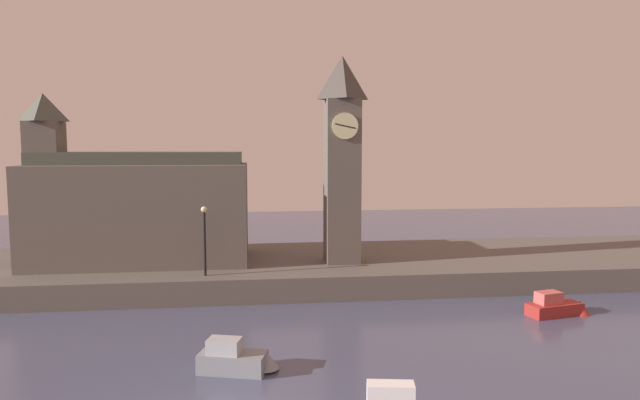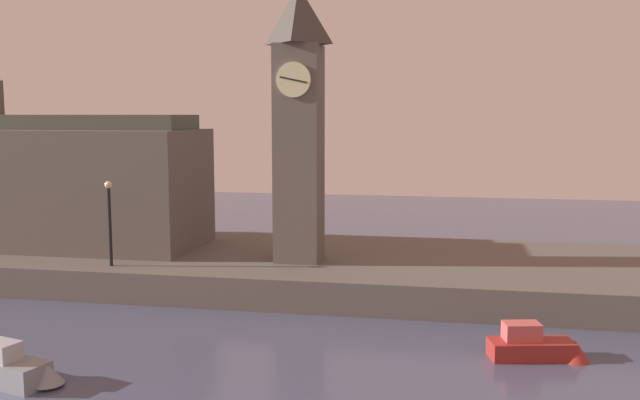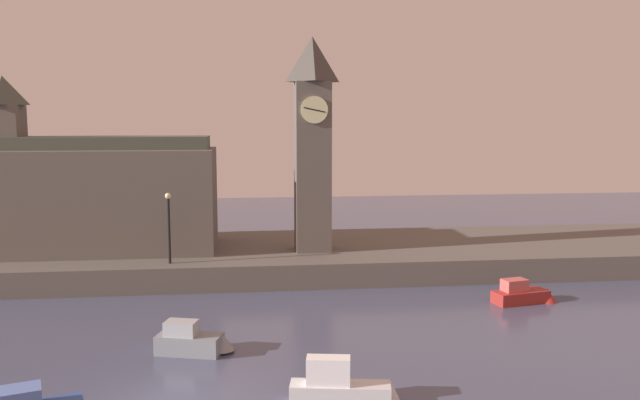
% 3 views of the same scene
% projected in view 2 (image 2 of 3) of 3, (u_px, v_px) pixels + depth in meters
% --- Properties ---
extents(far_embankment, '(70.00, 12.00, 1.50)m').
position_uv_depth(far_embankment, '(184.00, 263.00, 37.78)').
color(far_embankment, '#5B544C').
rests_on(far_embankment, ground).
extents(clock_tower, '(2.41, 2.45, 13.45)m').
position_uv_depth(clock_tower, '(299.00, 121.00, 33.99)').
color(clock_tower, '#5B544C').
rests_on(clock_tower, far_embankment).
extents(parliament_hall, '(14.00, 6.74, 11.03)m').
position_uv_depth(parliament_hall, '(68.00, 180.00, 38.65)').
color(parliament_hall, '#5B544C').
rests_on(parliament_hall, far_embankment).
extents(streetlamp, '(0.36, 0.36, 4.13)m').
position_uv_depth(streetlamp, '(109.00, 214.00, 33.22)').
color(streetlamp, black).
rests_on(streetlamp, far_embankment).
extents(boat_cruiser_grey, '(3.49, 1.89, 1.41)m').
position_uv_depth(boat_cruiser_grey, '(15.00, 369.00, 22.62)').
color(boat_cruiser_grey, gray).
rests_on(boat_cruiser_grey, ground).
extents(boat_dinghy_red, '(3.74, 1.79, 1.31)m').
position_uv_depth(boat_dinghy_red, '(539.00, 347.00, 25.01)').
color(boat_dinghy_red, maroon).
rests_on(boat_dinghy_red, ground).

